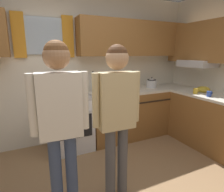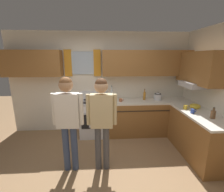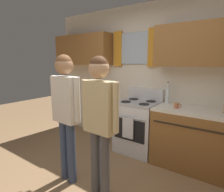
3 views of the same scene
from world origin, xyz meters
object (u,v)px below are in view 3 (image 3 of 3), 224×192
at_px(stove_oven, 138,125).
at_px(adult_left, 66,104).
at_px(bottle_tall_clear, 167,96).
at_px(cup_terracotta, 177,106).
at_px(adult_in_plaid, 99,112).

distance_m(stove_oven, adult_left, 1.49).
bearing_deg(stove_oven, bottle_tall_clear, 12.70).
bearing_deg(cup_terracotta, stove_oven, 172.94).
xyz_separation_m(bottle_tall_clear, cup_terracotta, (0.21, -0.19, -0.10)).
bearing_deg(stove_oven, adult_in_plaid, -81.05).
distance_m(stove_oven, adult_in_plaid, 1.46).
bearing_deg(adult_left, adult_in_plaid, -0.79).
xyz_separation_m(cup_terracotta, adult_in_plaid, (-0.47, -1.24, 0.10)).
relative_size(stove_oven, adult_in_plaid, 0.67).
relative_size(stove_oven, adult_left, 0.66).
bearing_deg(cup_terracotta, adult_left, -129.74).
distance_m(stove_oven, bottle_tall_clear, 0.75).
xyz_separation_m(stove_oven, adult_in_plaid, (0.21, -1.33, 0.57)).
distance_m(cup_terracotta, adult_in_plaid, 1.33).
height_order(stove_oven, cup_terracotta, stove_oven).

